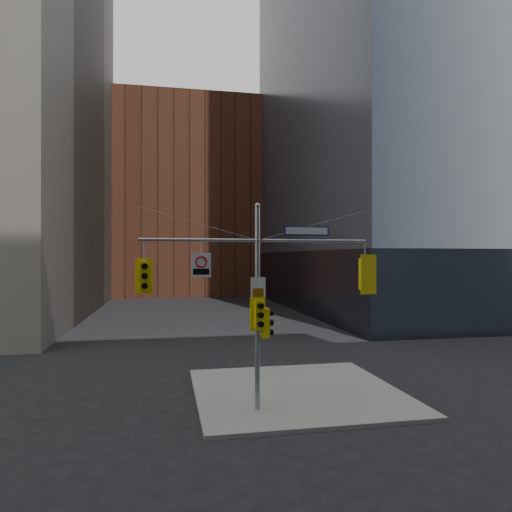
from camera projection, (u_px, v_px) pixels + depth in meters
name	position (u px, v px, depth m)	size (l,w,h in m)	color
ground	(270.00, 436.00, 13.78)	(160.00, 160.00, 0.00)	black
sidewalk_corner	(297.00, 392.00, 18.10)	(8.00, 8.00, 0.15)	gray
podium_ne	(451.00, 279.00, 50.63)	(36.40, 36.40, 6.00)	black
brick_midrise	(186.00, 202.00, 70.71)	(26.00, 20.00, 28.00)	brown
signal_assembly	(257.00, 286.00, 15.75)	(8.00, 0.80, 7.30)	#92959A
traffic_light_west_arm	(144.00, 276.00, 15.02)	(0.56, 0.47, 1.18)	yellow
traffic_light_east_arm	(365.00, 274.00, 16.53)	(0.67, 0.63, 1.43)	yellow
traffic_light_pole_side	(266.00, 323.00, 15.82)	(0.41, 0.35, 1.02)	yellow
traffic_light_pole_front	(259.00, 315.00, 15.49)	(0.55, 0.47, 1.15)	yellow
street_sign_blade	(307.00, 231.00, 16.10)	(1.66, 0.11, 0.32)	navy
regulatory_sign_arm	(201.00, 264.00, 15.36)	(0.66, 0.11, 0.82)	silver
regulatory_sign_pole	(258.00, 288.00, 15.64)	(0.53, 0.06, 0.69)	silver
street_blade_ew	(270.00, 324.00, 15.84)	(0.73, 0.08, 0.15)	silver
street_blade_ns	(255.00, 328.00, 16.20)	(0.11, 0.78, 0.16)	#145926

